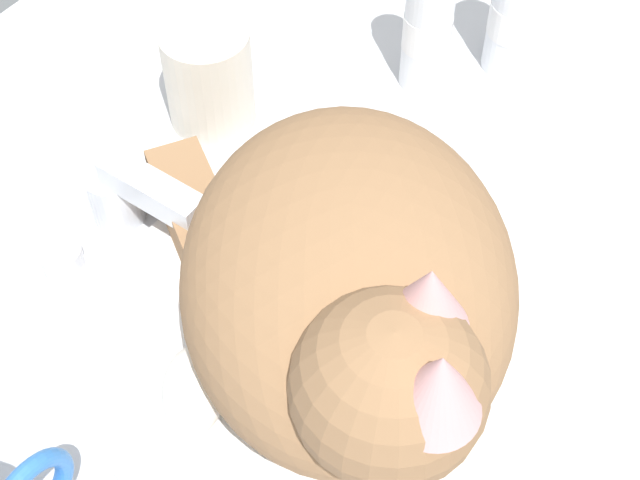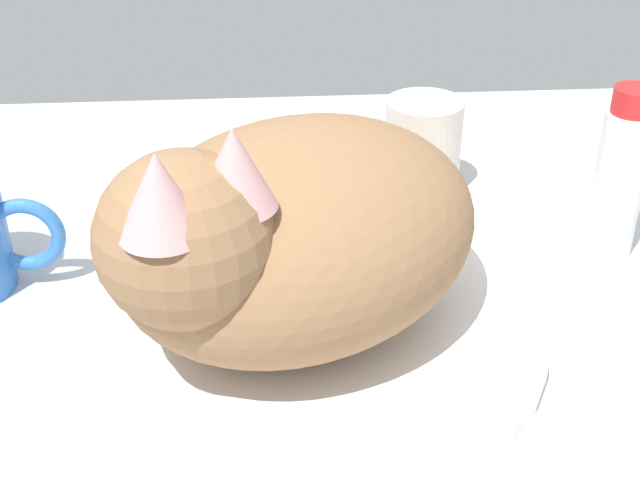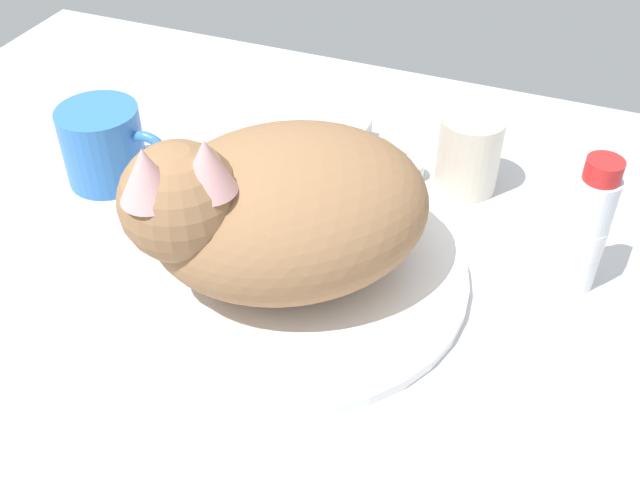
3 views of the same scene
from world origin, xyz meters
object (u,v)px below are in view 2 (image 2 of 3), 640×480
object	(u,v)px
cat	(283,233)
rinse_cup	(422,147)
faucet	(290,176)
toothpaste_bottle	(619,179)

from	to	relation	value
cat	rinse_cup	bearing A→B (deg)	58.92
faucet	cat	world-z (taller)	cat
rinse_cup	toothpaste_bottle	distance (cm)	16.36
cat	rinse_cup	size ratio (longest dim) A/B	4.04
faucet	rinse_cup	distance (cm)	11.22
faucet	toothpaste_bottle	bearing A→B (deg)	-21.13
rinse_cup	faucet	bearing A→B (deg)	-171.20
faucet	toothpaste_bottle	size ratio (longest dim) A/B	1.06
cat	toothpaste_bottle	world-z (taller)	cat
faucet	rinse_cup	size ratio (longest dim) A/B	1.70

